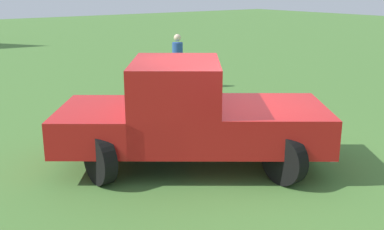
# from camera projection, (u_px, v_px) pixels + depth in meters

# --- Properties ---
(ground_plane) EXTENTS (80.00, 80.00, 0.00)m
(ground_plane) POSITION_uv_depth(u_px,v_px,m) (226.00, 162.00, 8.17)
(ground_plane) COLOR #477533
(pickup_truck) EXTENTS (4.22, 4.74, 1.83)m
(pickup_truck) POSITION_uv_depth(u_px,v_px,m) (185.00, 112.00, 7.82)
(pickup_truck) COLOR black
(pickup_truck) RESTS_ON ground_plane
(person_visitor) EXTENTS (0.45, 0.45, 1.62)m
(person_visitor) POSITION_uv_depth(u_px,v_px,m) (178.00, 58.00, 13.99)
(person_visitor) COLOR navy
(person_visitor) RESTS_ON ground_plane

